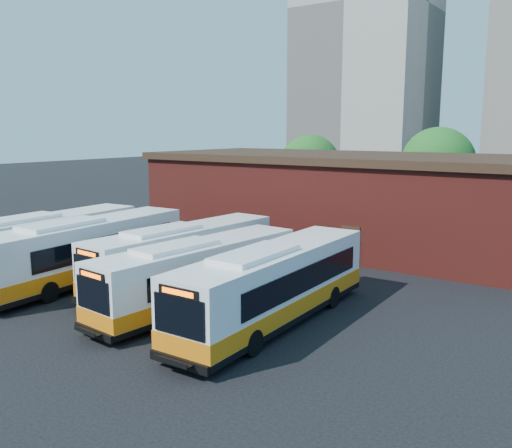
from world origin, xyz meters
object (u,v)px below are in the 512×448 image
Objects in this scene: bus_west at (87,253)px; transit_worker at (172,336)px; bus_east at (274,288)px; bus_farwest at (45,245)px; bus_midwest at (184,258)px; bus_mideast at (199,276)px.

bus_west is 11.78m from transit_worker.
bus_east is 6.89× the size of transit_worker.
bus_farwest is 0.98× the size of bus_west.
transit_worker is (6.05, -7.23, -0.58)m from bus_midwest.
bus_west reaches higher than transit_worker.
bus_west is (3.74, -0.00, 0.04)m from bus_farwest.
transit_worker is at bearing -22.39° from bus_farwest.
transit_worker is (-0.89, -5.25, -0.63)m from bus_east.
bus_midwest is at bearing 50.87° from transit_worker.
bus_farwest reaches higher than transit_worker.
bus_west is at bearing -148.83° from bus_midwest.
bus_west is at bearing -4.17° from bus_farwest.
bus_farwest is 6.98× the size of transit_worker.
bus_east is (6.94, -1.98, 0.05)m from bus_midwest.
bus_west is at bearing -178.90° from bus_east.
bus_midwest reaches higher than bus_mideast.
bus_farwest is 15.38m from bus_east.
bus_midwest reaches higher than transit_worker.
bus_west is 1.04× the size of bus_east.
bus_west reaches higher than bus_farwest.
transit_worker is (10.75, -4.77, -0.68)m from bus_west.
bus_farwest is 8.79m from bus_midwest.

